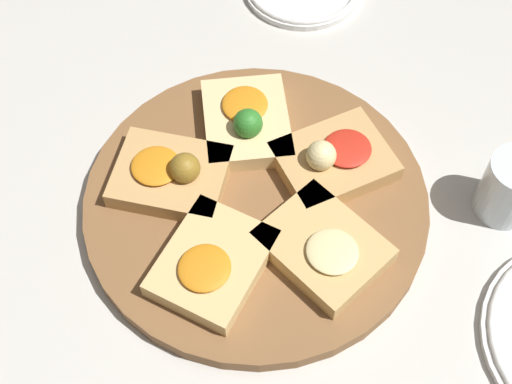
# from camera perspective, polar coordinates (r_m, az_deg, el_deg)

# --- Properties ---
(ground_plane) EXTENTS (3.00, 3.00, 0.00)m
(ground_plane) POSITION_cam_1_polar(r_m,az_deg,el_deg) (0.90, -0.00, -1.19)
(ground_plane) COLOR beige
(serving_board) EXTENTS (0.43, 0.43, 0.02)m
(serving_board) POSITION_cam_1_polar(r_m,az_deg,el_deg) (0.90, -0.00, -0.82)
(serving_board) COLOR brown
(serving_board) RESTS_ON ground_plane
(focaccia_slice_0) EXTENTS (0.15, 0.17, 0.06)m
(focaccia_slice_0) POSITION_cam_1_polar(r_m,az_deg,el_deg) (0.90, 6.21, 2.61)
(focaccia_slice_0) COLOR tan
(focaccia_slice_0) RESTS_ON serving_board
(focaccia_slice_1) EXTENTS (0.18, 0.17, 0.06)m
(focaccia_slice_1) POSITION_cam_1_polar(r_m,az_deg,el_deg) (0.93, -0.76, 5.69)
(focaccia_slice_1) COLOR #E5C689
(focaccia_slice_1) RESTS_ON serving_board
(focaccia_slice_2) EXTENTS (0.17, 0.16, 0.06)m
(focaccia_slice_2) POSITION_cam_1_polar(r_m,az_deg,el_deg) (0.89, -6.79, 1.41)
(focaccia_slice_2) COLOR tan
(focaccia_slice_2) RESTS_ON serving_board
(focaccia_slice_3) EXTENTS (0.14, 0.16, 0.03)m
(focaccia_slice_3) POSITION_cam_1_polar(r_m,az_deg,el_deg) (0.83, -3.54, -5.69)
(focaccia_slice_3) COLOR #DBB775
(focaccia_slice_3) RESTS_ON serving_board
(focaccia_slice_4) EXTENTS (0.14, 0.11, 0.03)m
(focaccia_slice_4) POSITION_cam_1_polar(r_m,az_deg,el_deg) (0.84, 5.25, -4.57)
(focaccia_slice_4) COLOR tan
(focaccia_slice_4) RESTS_ON serving_board
(water_glass) EXTENTS (0.07, 0.07, 0.09)m
(water_glass) POSITION_cam_1_polar(r_m,az_deg,el_deg) (0.92, 19.68, 0.34)
(water_glass) COLOR silver
(water_glass) RESTS_ON ground_plane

